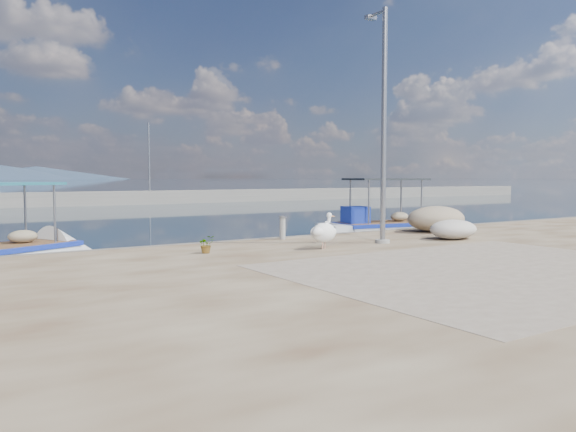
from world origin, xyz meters
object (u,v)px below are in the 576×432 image
Objects in this scene: boat_right at (384,230)px; pelican at (324,232)px; bollard_near at (283,227)px; lamp_post at (383,134)px.

pelican is (-7.09, -5.30, 0.75)m from boat_right.
boat_right reaches higher than bollard_near.
boat_right is 8.88m from pelican.
lamp_post reaches higher than bollard_near.
boat_right is 7.84m from lamp_post.
lamp_post reaches higher than pelican.
bollard_near is at bearing 62.22° from pelican.
boat_right is at bearing 21.18° from bollard_near.
lamp_post is at bearing -50.91° from bollard_near.
boat_right is at bearing 15.68° from pelican.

